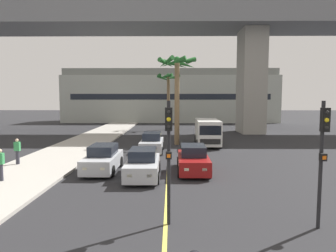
% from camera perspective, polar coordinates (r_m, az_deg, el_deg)
% --- Properties ---
extents(sidewalk_left, '(4.80, 80.00, 0.15)m').
position_cam_1_polar(sidewalk_left, '(21.67, -21.75, -6.35)').
color(sidewalk_left, '#ADA89E').
rests_on(sidewalk_left, ground).
extents(lane_stripe_center, '(0.14, 56.00, 0.01)m').
position_cam_1_polar(lane_stripe_center, '(27.95, 0.22, -3.60)').
color(lane_stripe_center, '#DBCC4C').
rests_on(lane_stripe_center, ground).
extents(bridge_overpass, '(63.55, 8.00, 17.00)m').
position_cam_1_polar(bridge_overpass, '(39.16, 2.00, 18.59)').
color(bridge_overpass, slate).
rests_on(bridge_overpass, ground).
extents(pier_building_backdrop, '(38.87, 8.04, 9.63)m').
position_cam_1_polar(pier_building_backdrop, '(56.77, 0.42, 5.65)').
color(pier_building_backdrop, '#ADB2A8').
rests_on(pier_building_backdrop, ground).
extents(car_queue_front, '(1.88, 4.12, 1.56)m').
position_cam_1_polar(car_queue_front, '(24.19, -3.07, -3.26)').
color(car_queue_front, '#B7BABF').
rests_on(car_queue_front, ground).
extents(car_queue_second, '(1.87, 4.12, 1.56)m').
position_cam_1_polar(car_queue_second, '(18.23, -12.21, -6.16)').
color(car_queue_second, '#B7BABF').
rests_on(car_queue_second, ground).
extents(car_queue_third, '(1.87, 4.12, 1.56)m').
position_cam_1_polar(car_queue_third, '(16.47, -4.77, -7.27)').
color(car_queue_third, '#B7BABF').
rests_on(car_queue_third, ground).
extents(car_queue_fourth, '(1.86, 4.12, 1.56)m').
position_cam_1_polar(car_queue_fourth, '(17.71, 4.77, -6.39)').
color(car_queue_fourth, maroon).
rests_on(car_queue_fourth, ground).
extents(delivery_van, '(2.27, 5.30, 2.36)m').
position_cam_1_polar(delivery_van, '(27.67, 7.48, -1.05)').
color(delivery_van, silver).
rests_on(delivery_van, ground).
extents(traffic_light_median_near, '(0.24, 0.37, 4.20)m').
position_cam_1_polar(traffic_light_median_near, '(9.97, 0.13, -3.76)').
color(traffic_light_median_near, black).
rests_on(traffic_light_median_near, ground).
extents(traffic_light_right_far_corner, '(0.24, 0.37, 4.20)m').
position_cam_1_polar(traffic_light_right_far_corner, '(10.86, 27.23, -3.60)').
color(traffic_light_right_far_corner, black).
rests_on(traffic_light_right_far_corner, ground).
extents(palm_tree_near_median, '(3.64, 3.64, 8.13)m').
position_cam_1_polar(palm_tree_near_median, '(28.08, 1.76, 9.43)').
color(palm_tree_near_median, brown).
rests_on(palm_tree_near_median, ground).
extents(palm_tree_mid_median, '(3.32, 3.44, 7.74)m').
position_cam_1_polar(palm_tree_mid_median, '(41.69, 0.08, 7.65)').
color(palm_tree_mid_median, brown).
rests_on(palm_tree_mid_median, ground).
extents(pedestrian_near_crosswalk, '(0.34, 0.22, 1.62)m').
position_cam_1_polar(pedestrian_near_crosswalk, '(21.26, -26.62, -4.22)').
color(pedestrian_near_crosswalk, '#2D2D38').
rests_on(pedestrian_near_crosswalk, sidewalk_left).
extents(pedestrian_far_along, '(0.34, 0.22, 1.62)m').
position_cam_1_polar(pedestrian_far_along, '(17.36, -29.14, -6.34)').
color(pedestrian_far_along, '#2D2D38').
rests_on(pedestrian_far_along, sidewalk_left).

